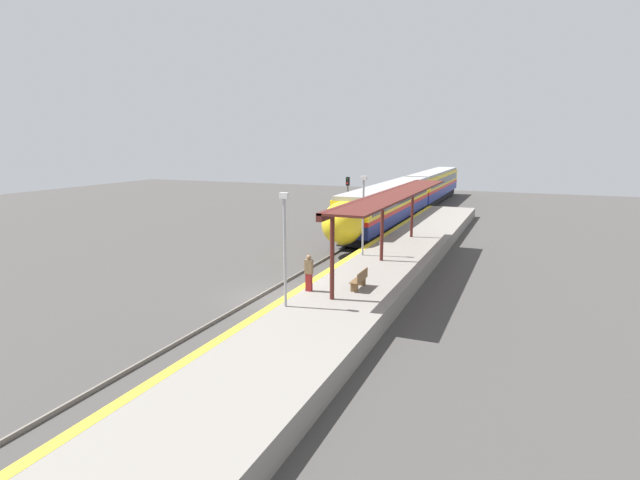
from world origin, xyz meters
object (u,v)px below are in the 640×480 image
(platform_bench, at_px, (360,279))
(railway_signal, at_px, (348,201))
(lamppost_mid, at_px, (363,210))
(person_waiting, at_px, (309,272))
(lamppost_near, at_px, (285,242))
(train, at_px, (413,193))

(platform_bench, xyz_separation_m, railway_signal, (-6.62, 16.65, 1.56))
(platform_bench, height_order, railway_signal, railway_signal)
(railway_signal, bearing_deg, lamppost_mid, -65.38)
(platform_bench, height_order, person_waiting, person_waiting)
(lamppost_near, height_order, lamppost_mid, same)
(lamppost_near, bearing_deg, railway_signal, 102.63)
(lamppost_near, bearing_deg, train, 93.88)
(train, xyz_separation_m, platform_bench, (4.41, -30.82, -0.87))
(train, height_order, lamppost_mid, lamppost_mid)
(lamppost_near, bearing_deg, person_waiting, 89.79)
(train, bearing_deg, platform_bench, -81.85)
(lamppost_mid, bearing_deg, railway_signal, 114.62)
(person_waiting, bearing_deg, lamppost_near, -90.21)
(train, relative_size, platform_bench, 31.12)
(platform_bench, relative_size, railway_signal, 0.30)
(train, bearing_deg, railway_signal, -98.86)
(train, relative_size, lamppost_near, 9.61)
(platform_bench, bearing_deg, lamppost_mid, 107.13)
(railway_signal, bearing_deg, lamppost_near, -77.37)
(train, bearing_deg, lamppost_mid, -84.46)
(train, xyz_separation_m, lamppost_near, (2.33, -34.43, 1.44))
(train, height_order, lamppost_near, lamppost_near)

